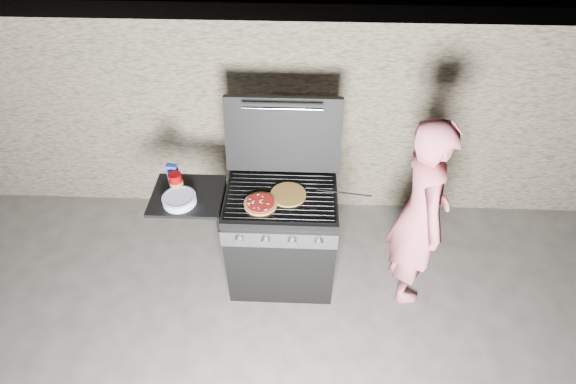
{
  "coord_description": "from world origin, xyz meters",
  "views": [
    {
      "loc": [
        0.14,
        -2.3,
        3.07
      ],
      "look_at": [
        0.05,
        0.0,
        0.95
      ],
      "focal_mm": 28.0,
      "sensor_mm": 36.0,
      "label": 1
    }
  ],
  "objects_px": {
    "pizza_topped": "(261,203)",
    "person": "(420,215)",
    "gas_grill": "(249,238)",
    "sauce_jar": "(176,182)"
  },
  "relations": [
    {
      "from": "sauce_jar",
      "to": "pizza_topped",
      "type": "bearing_deg",
      "value": -13.0
    },
    {
      "from": "gas_grill",
      "to": "person",
      "type": "height_order",
      "value": "person"
    },
    {
      "from": "gas_grill",
      "to": "pizza_topped",
      "type": "xyz_separation_m",
      "value": [
        0.11,
        -0.09,
        0.47
      ]
    },
    {
      "from": "pizza_topped",
      "to": "person",
      "type": "xyz_separation_m",
      "value": [
        1.12,
        0.06,
        -0.13
      ]
    },
    {
      "from": "pizza_topped",
      "to": "person",
      "type": "distance_m",
      "value": 1.13
    },
    {
      "from": "gas_grill",
      "to": "person",
      "type": "relative_size",
      "value": 0.84
    },
    {
      "from": "gas_grill",
      "to": "pizza_topped",
      "type": "relative_size",
      "value": 5.85
    },
    {
      "from": "gas_grill",
      "to": "pizza_topped",
      "type": "height_order",
      "value": "pizza_topped"
    },
    {
      "from": "sauce_jar",
      "to": "person",
      "type": "height_order",
      "value": "person"
    },
    {
      "from": "pizza_topped",
      "to": "sauce_jar",
      "type": "xyz_separation_m",
      "value": [
        -0.61,
        0.14,
        0.05
      ]
    }
  ]
}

